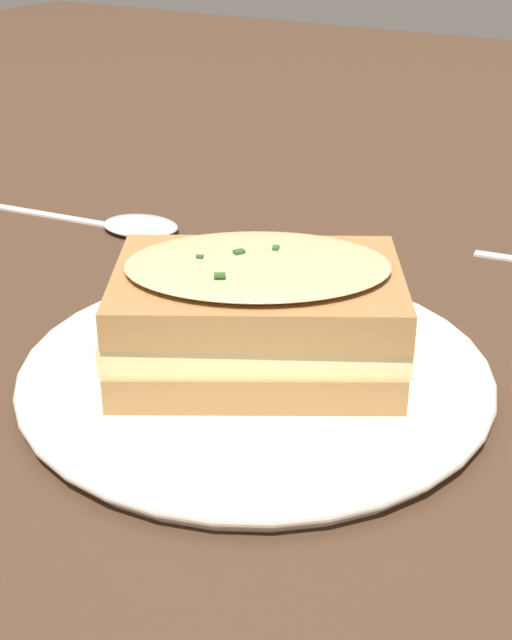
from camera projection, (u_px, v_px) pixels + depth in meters
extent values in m
plane|color=#473021|center=(218.00, 374.00, 0.51)|extent=(2.40, 2.40, 0.00)
cylinder|color=silver|center=(256.00, 374.00, 0.50)|extent=(0.25, 0.25, 0.01)
torus|color=silver|center=(256.00, 370.00, 0.50)|extent=(0.26, 0.26, 0.01)
cube|color=#A37542|center=(256.00, 348.00, 0.49)|extent=(0.17, 0.18, 0.02)
cube|color=#EFDB93|center=(256.00, 319.00, 0.48)|extent=(0.17, 0.18, 0.02)
cube|color=#A37542|center=(258.00, 289.00, 0.47)|extent=(0.17, 0.18, 0.02)
ellipsoid|color=#DBBC7F|center=(258.00, 265.00, 0.47)|extent=(0.15, 0.17, 0.01)
cube|color=#2D6028|center=(276.00, 247.00, 0.47)|extent=(0.01, 0.00, 0.00)
cube|color=#2D6028|center=(241.00, 250.00, 0.47)|extent=(0.01, 0.01, 0.00)
cube|color=#2D6028|center=(220.00, 275.00, 0.44)|extent=(0.01, 0.01, 0.00)
cube|color=#2D6028|center=(202.00, 257.00, 0.46)|extent=(0.00, 0.00, 0.00)
cube|color=silver|center=(48.00, 214.00, 0.74)|extent=(0.02, 0.12, 0.00)
ellipsoid|color=silver|center=(141.00, 226.00, 0.71)|extent=(0.05, 0.07, 0.01)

